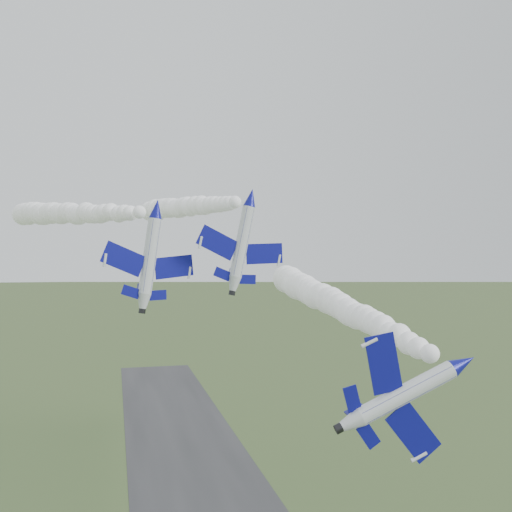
# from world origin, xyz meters

# --- Properties ---
(jet_lead) EXTENTS (5.08, 13.25, 10.01)m
(jet_lead) POSITION_xyz_m (13.80, -9.43, 30.54)
(jet_lead) COLOR silver
(smoke_trail_jet_lead) EXTENTS (10.24, 71.37, 5.42)m
(smoke_trail_jet_lead) POSITION_xyz_m (17.10, 29.18, 32.91)
(smoke_trail_jet_lead) COLOR white
(jet_pair_left) EXTENTS (11.99, 14.03, 3.78)m
(jet_pair_left) POSITION_xyz_m (-9.14, 20.95, 45.48)
(jet_pair_left) COLOR silver
(smoke_trail_jet_pair_left) EXTENTS (27.45, 69.36, 5.00)m
(smoke_trail_jet_pair_left) POSITION_xyz_m (-23.02, 58.08, 47.52)
(smoke_trail_jet_pair_left) COLOR white
(jet_pair_right) EXTENTS (11.63, 14.08, 4.01)m
(jet_pair_right) POSITION_xyz_m (2.88, 20.50, 47.15)
(jet_pair_right) COLOR silver
(smoke_trail_jet_pair_right) EXTENTS (14.25, 70.69, 4.83)m
(smoke_trail_jet_pair_right) POSITION_xyz_m (-1.90, 59.38, 49.19)
(smoke_trail_jet_pair_right) COLOR white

